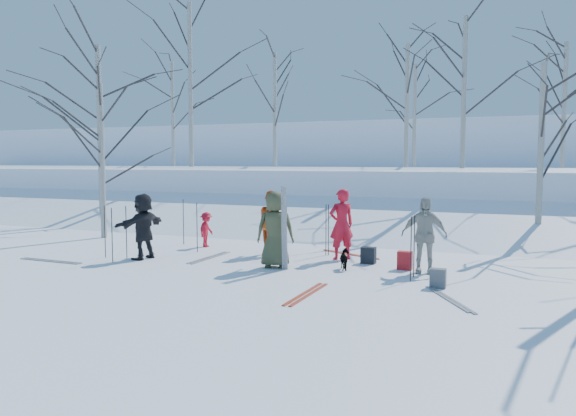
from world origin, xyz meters
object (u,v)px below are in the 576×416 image
at_px(skier_red_north, 341,224).
at_px(dog, 346,259).
at_px(backpack_grey, 438,278).
at_px(backpack_dark, 368,255).
at_px(skier_cream_east, 424,235).
at_px(skier_red_seated, 206,230).
at_px(backpack_red, 405,260).
at_px(skier_olive_center, 275,230).
at_px(skier_redor_behind, 272,222).
at_px(skier_grey_west, 143,226).

bearing_deg(skier_red_north, dog, 71.94).
bearing_deg(backpack_grey, backpack_dark, 133.66).
distance_m(skier_cream_east, backpack_grey, 1.62).
relative_size(skier_red_seated, dog, 1.82).
bearing_deg(backpack_red, skier_olive_center, -162.08).
bearing_deg(backpack_red, dog, -157.05).
xyz_separation_m(skier_redor_behind, skier_cream_east, (4.13, -0.97, -0.00)).
distance_m(skier_redor_behind, skier_cream_east, 4.24).
bearing_deg(backpack_red, backpack_grey, -58.93).
xyz_separation_m(skier_red_north, skier_redor_behind, (-1.93, 0.03, -0.04)).
distance_m(dog, backpack_dark, 0.99).
height_order(skier_redor_behind, backpack_dark, skier_redor_behind).
relative_size(skier_redor_behind, backpack_red, 4.03).
bearing_deg(skier_grey_west, skier_cream_east, 105.68).
distance_m(skier_red_north, skier_cream_east, 2.39).
bearing_deg(dog, backpack_grey, 125.64).
bearing_deg(backpack_dark, skier_olive_center, -144.52).
relative_size(skier_grey_west, dog, 3.00).
xyz_separation_m(skier_redor_behind, backpack_dark, (2.71, -0.34, -0.65)).
relative_size(skier_cream_east, backpack_red, 4.02).
xyz_separation_m(skier_red_north, skier_cream_east, (2.20, -0.93, -0.04)).
xyz_separation_m(skier_cream_east, backpack_red, (-0.46, 0.21, -0.63)).
height_order(skier_red_north, backpack_grey, skier_red_north).
distance_m(skier_red_north, skier_grey_west, 5.00).
bearing_deg(skier_grey_west, backpack_dark, 114.01).
distance_m(backpack_grey, backpack_dark, 2.79).
xyz_separation_m(skier_grey_west, dog, (5.12, 0.64, -0.60)).
xyz_separation_m(skier_redor_behind, skier_red_seated, (-2.26, 0.40, -0.34)).
bearing_deg(skier_red_north, backpack_dark, 118.76).
relative_size(skier_olive_center, backpack_grey, 4.68).
relative_size(skier_red_north, skier_redor_behind, 1.05).
bearing_deg(skier_olive_center, backpack_grey, 149.99).
bearing_deg(skier_redor_behind, skier_grey_west, 70.22).
relative_size(skier_grey_west, backpack_grey, 4.38).
height_order(skier_red_north, backpack_red, skier_red_north).
xyz_separation_m(skier_red_seated, dog, (4.69, -1.68, -0.27)).
xyz_separation_m(skier_red_north, backpack_red, (1.74, -0.72, -0.68)).
height_order(skier_red_seated, skier_cream_east, skier_cream_east).
height_order(skier_redor_behind, backpack_red, skier_redor_behind).
bearing_deg(backpack_grey, backpack_red, 121.07).
bearing_deg(backpack_grey, dog, 154.09).
xyz_separation_m(skier_red_seated, skier_cream_east, (6.39, -1.36, 0.34)).
relative_size(skier_red_north, backpack_red, 4.23).
bearing_deg(dog, skier_olive_center, -14.68).
distance_m(dog, backpack_grey, 2.45).
distance_m(skier_red_seated, skier_cream_east, 6.54).
xyz_separation_m(skier_redor_behind, backpack_red, (3.68, -0.76, -0.64)).
relative_size(skier_grey_west, backpack_red, 3.96).
relative_size(skier_olive_center, skier_red_seated, 1.77).
bearing_deg(skier_olive_center, backpack_red, 178.10).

